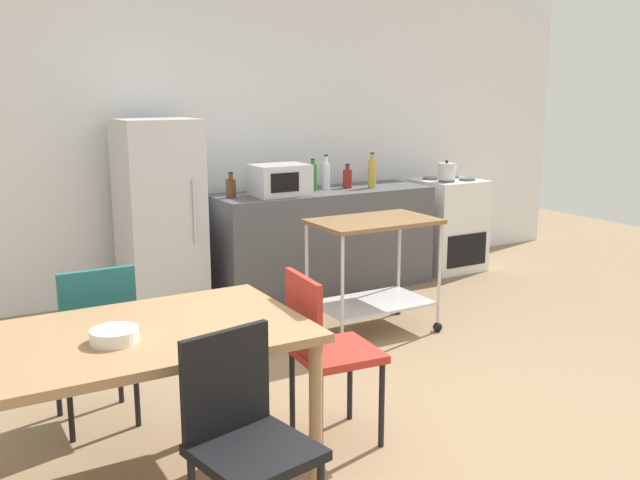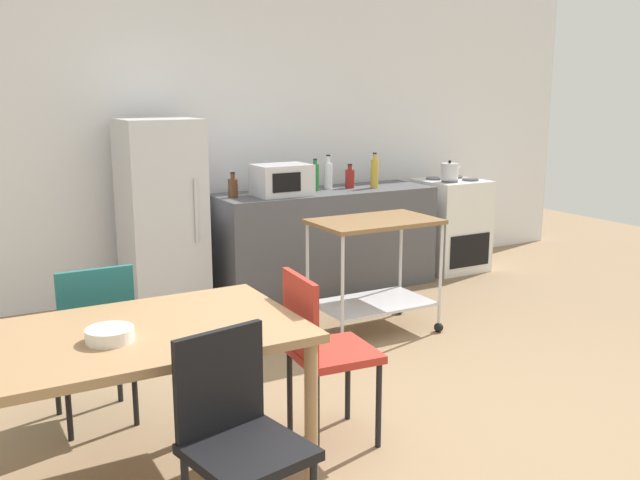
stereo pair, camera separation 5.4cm
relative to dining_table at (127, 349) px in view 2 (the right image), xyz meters
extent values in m
plane|color=#8C7051|center=(1.47, -0.17, -0.67)|extent=(12.00, 12.00, 0.00)
cube|color=white|center=(1.47, 3.03, 0.78)|extent=(8.40, 0.12, 2.90)
cube|color=#4C4C51|center=(2.37, 2.43, -0.22)|extent=(2.00, 0.64, 0.90)
cube|color=#A37A51|center=(0.00, 0.00, 0.06)|extent=(1.50, 0.90, 0.04)
cylinder|color=#A37A51|center=(0.69, -0.39, -0.32)|extent=(0.06, 0.06, 0.71)
cylinder|color=#A37A51|center=(0.69, 0.39, -0.32)|extent=(0.06, 0.06, 0.71)
cube|color=#B72D23|center=(1.02, -0.03, -0.20)|extent=(0.43, 0.43, 0.04)
cube|color=#B72D23|center=(0.84, -0.01, 0.02)|extent=(0.06, 0.38, 0.40)
cylinder|color=black|center=(1.17, -0.21, -0.45)|extent=(0.03, 0.03, 0.45)
cylinder|color=black|center=(1.20, 0.13, -0.45)|extent=(0.03, 0.03, 0.45)
cylinder|color=black|center=(0.83, -0.18, -0.45)|extent=(0.03, 0.03, 0.45)
cylinder|color=black|center=(0.86, 0.16, -0.45)|extent=(0.03, 0.03, 0.45)
cube|color=#1E666B|center=(0.00, 0.79, -0.20)|extent=(0.40, 0.40, 0.04)
cube|color=#1E666B|center=(0.00, 0.61, 0.02)|extent=(0.38, 0.03, 0.40)
cylinder|color=black|center=(0.17, 0.96, -0.45)|extent=(0.03, 0.03, 0.45)
cylinder|color=black|center=(-0.17, 0.96, -0.45)|extent=(0.03, 0.03, 0.45)
cylinder|color=black|center=(0.17, 0.62, -0.45)|extent=(0.03, 0.03, 0.45)
cylinder|color=black|center=(-0.17, 0.62, -0.45)|extent=(0.03, 0.03, 0.45)
cube|color=black|center=(0.24, -0.73, -0.20)|extent=(0.47, 0.47, 0.04)
cube|color=black|center=(0.21, -0.55, 0.02)|extent=(0.38, 0.10, 0.40)
cylinder|color=black|center=(0.38, -0.53, -0.45)|extent=(0.03, 0.03, 0.45)
cube|color=white|center=(3.82, 2.45, -0.22)|extent=(0.60, 0.60, 0.90)
cube|color=black|center=(3.82, 2.15, -0.42)|extent=(0.48, 0.01, 0.32)
cylinder|color=#47474C|center=(3.69, 2.33, 0.24)|extent=(0.16, 0.16, 0.02)
cylinder|color=#47474C|center=(3.95, 2.33, 0.24)|extent=(0.16, 0.16, 0.02)
cylinder|color=#47474C|center=(3.69, 2.57, 0.24)|extent=(0.16, 0.16, 0.02)
cylinder|color=#47474C|center=(3.95, 2.57, 0.24)|extent=(0.16, 0.16, 0.02)
cube|color=silver|center=(0.92, 2.53, 0.10)|extent=(0.60, 0.60, 1.55)
cylinder|color=silver|center=(1.10, 2.22, 0.18)|extent=(0.02, 0.02, 0.50)
cube|color=brown|center=(2.11, 1.25, 0.16)|extent=(0.90, 0.56, 0.03)
cube|color=silver|center=(2.11, 1.25, -0.45)|extent=(0.83, 0.52, 0.02)
cylinder|color=silver|center=(1.69, 1.00, -0.22)|extent=(0.02, 0.02, 0.76)
sphere|color=black|center=(1.69, 1.00, -0.64)|extent=(0.07, 0.07, 0.07)
cylinder|color=silver|center=(2.53, 1.00, -0.22)|extent=(0.02, 0.02, 0.76)
sphere|color=black|center=(2.53, 1.00, -0.64)|extent=(0.07, 0.07, 0.07)
cylinder|color=silver|center=(1.69, 1.50, -0.22)|extent=(0.02, 0.02, 0.76)
sphere|color=black|center=(1.69, 1.50, -0.64)|extent=(0.07, 0.07, 0.07)
cylinder|color=silver|center=(2.53, 1.50, -0.22)|extent=(0.02, 0.02, 0.76)
sphere|color=black|center=(2.53, 1.50, -0.64)|extent=(0.07, 0.07, 0.07)
cylinder|color=#4C2D19|center=(1.50, 2.44, 0.31)|extent=(0.08, 0.08, 0.15)
cylinder|color=#4C2D19|center=(1.50, 2.44, 0.40)|extent=(0.04, 0.04, 0.04)
cylinder|color=black|center=(1.50, 2.44, 0.43)|extent=(0.04, 0.04, 0.01)
cube|color=silver|center=(1.91, 2.35, 0.36)|extent=(0.46, 0.34, 0.26)
cube|color=black|center=(1.87, 2.18, 0.36)|extent=(0.25, 0.01, 0.16)
cylinder|color=#1E6628|center=(2.28, 2.45, 0.35)|extent=(0.07, 0.07, 0.23)
cylinder|color=#1E6628|center=(2.28, 2.45, 0.48)|extent=(0.03, 0.03, 0.04)
cylinder|color=black|center=(2.28, 2.45, 0.51)|extent=(0.04, 0.04, 0.01)
cylinder|color=silver|center=(2.45, 2.51, 0.34)|extent=(0.07, 0.07, 0.23)
cylinder|color=silver|center=(2.45, 2.51, 0.49)|extent=(0.03, 0.03, 0.06)
cylinder|color=black|center=(2.45, 2.51, 0.53)|extent=(0.04, 0.04, 0.01)
cylinder|color=maroon|center=(2.64, 2.46, 0.31)|extent=(0.08, 0.08, 0.17)
cylinder|color=maroon|center=(2.64, 2.46, 0.41)|extent=(0.04, 0.04, 0.04)
cylinder|color=black|center=(2.64, 2.46, 0.44)|extent=(0.04, 0.04, 0.01)
cylinder|color=gold|center=(2.84, 2.35, 0.36)|extent=(0.07, 0.07, 0.25)
cylinder|color=gold|center=(2.84, 2.35, 0.51)|extent=(0.03, 0.03, 0.05)
cylinder|color=black|center=(2.84, 2.35, 0.54)|extent=(0.04, 0.04, 0.01)
cylinder|color=white|center=(-0.09, -0.08, 0.11)|extent=(0.20, 0.20, 0.06)
cylinder|color=silver|center=(3.70, 2.35, 0.33)|extent=(0.17, 0.17, 0.16)
sphere|color=black|center=(3.70, 2.35, 0.42)|extent=(0.03, 0.03, 0.03)
cylinder|color=silver|center=(3.82, 2.35, 0.35)|extent=(0.08, 0.02, 0.07)
camera|label=1|loc=(-0.72, -2.86, 1.09)|focal=39.29mm
camera|label=2|loc=(-0.67, -2.89, 1.09)|focal=39.29mm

